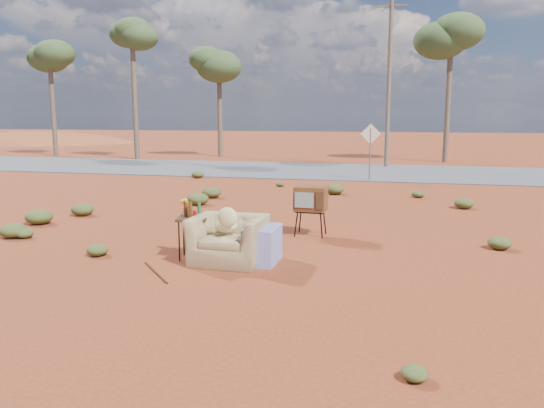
# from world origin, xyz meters

# --- Properties ---
(ground) EXTENTS (140.00, 140.00, 0.00)m
(ground) POSITION_xyz_m (0.00, 0.00, 0.00)
(ground) COLOR maroon
(ground) RESTS_ON ground
(highway) EXTENTS (140.00, 7.00, 0.04)m
(highway) POSITION_xyz_m (0.00, 15.00, 0.02)
(highway) COLOR #565659
(highway) RESTS_ON ground
(dirt_mound) EXTENTS (26.00, 18.00, 2.00)m
(dirt_mound) POSITION_xyz_m (-30.00, 34.00, 0.00)
(dirt_mound) COLOR #995024
(dirt_mound) RESTS_ON ground
(armchair) EXTENTS (1.47, 0.92, 1.08)m
(armchair) POSITION_xyz_m (-0.14, -0.22, 0.50)
(armchair) COLOR #997F53
(armchair) RESTS_ON ground
(tv_unit) EXTENTS (0.67, 0.55, 1.05)m
(tv_unit) POSITION_xyz_m (0.80, 2.11, 0.78)
(tv_unit) COLOR black
(tv_unit) RESTS_ON ground
(side_table) EXTENTS (0.61, 0.61, 1.05)m
(side_table) POSITION_xyz_m (-0.98, -0.13, 0.77)
(side_table) COLOR #352313
(side_table) RESTS_ON ground
(rusty_bar) EXTENTS (0.87, 0.99, 0.03)m
(rusty_bar) POSITION_xyz_m (-1.20, -1.15, 0.02)
(rusty_bar) COLOR #452112
(rusty_bar) RESTS_ON ground
(road_sign) EXTENTS (0.78, 0.06, 2.19)m
(road_sign) POSITION_xyz_m (1.50, 12.00, 1.50)
(road_sign) COLOR brown
(road_sign) RESTS_ON ground
(eucalyptus_far_left) EXTENTS (3.20, 3.20, 7.10)m
(eucalyptus_far_left) POSITION_xyz_m (-18.00, 20.00, 5.94)
(eucalyptus_far_left) COLOR brown
(eucalyptus_far_left) RESTS_ON ground
(eucalyptus_left) EXTENTS (3.20, 3.20, 8.10)m
(eucalyptus_left) POSITION_xyz_m (-12.00, 19.00, 6.92)
(eucalyptus_left) COLOR brown
(eucalyptus_left) RESTS_ON ground
(eucalyptus_near_left) EXTENTS (3.20, 3.20, 6.60)m
(eucalyptus_near_left) POSITION_xyz_m (-8.00, 22.00, 5.45)
(eucalyptus_near_left) COLOR brown
(eucalyptus_near_left) RESTS_ON ground
(eucalyptus_center) EXTENTS (3.20, 3.20, 7.60)m
(eucalyptus_center) POSITION_xyz_m (5.00, 21.00, 6.43)
(eucalyptus_center) COLOR brown
(eucalyptus_center) RESTS_ON ground
(utility_pole_center) EXTENTS (1.40, 0.20, 8.00)m
(utility_pole_center) POSITION_xyz_m (2.00, 17.50, 4.15)
(utility_pole_center) COLOR brown
(utility_pole_center) RESTS_ON ground
(scrub_patch) EXTENTS (17.49, 8.07, 0.33)m
(scrub_patch) POSITION_xyz_m (-0.82, 4.41, 0.14)
(scrub_patch) COLOR #495525
(scrub_patch) RESTS_ON ground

